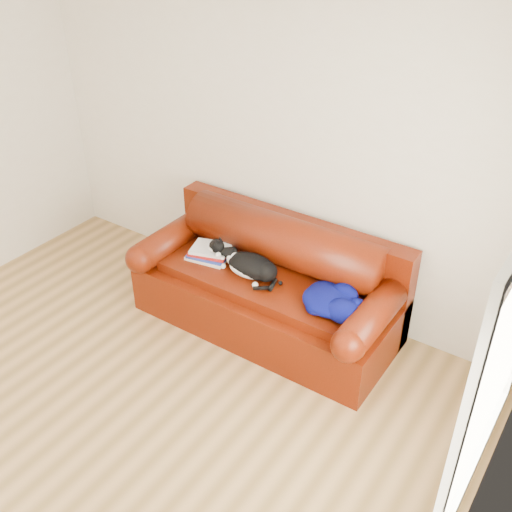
{
  "coord_description": "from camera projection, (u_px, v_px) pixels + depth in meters",
  "views": [
    {
      "loc": [
        2.43,
        -1.75,
        3.14
      ],
      "look_at": [
        0.32,
        1.35,
        0.75
      ],
      "focal_mm": 42.0,
      "sensor_mm": 36.0,
      "label": 1
    }
  ],
  "objects": [
    {
      "name": "ground",
      "position": [
        106.0,
        423.0,
        4.06
      ],
      "size": [
        4.5,
        4.5,
        0.0
      ],
      "primitive_type": "plane",
      "color": "olive",
      "rests_on": "ground"
    },
    {
      "name": "room_shell",
      "position": [
        82.0,
        210.0,
        3.12
      ],
      "size": [
        4.52,
        4.02,
        2.61
      ],
      "color": "beige",
      "rests_on": "ground"
    },
    {
      "name": "sofa_base",
      "position": [
        266.0,
        301.0,
        4.83
      ],
      "size": [
        2.1,
        0.9,
        0.5
      ],
      "color": "#3B0D02",
      "rests_on": "ground"
    },
    {
      "name": "sofa_back",
      "position": [
        283.0,
        256.0,
        4.83
      ],
      "size": [
        2.1,
        1.01,
        0.88
      ],
      "color": "#3B0D02",
      "rests_on": "ground"
    },
    {
      "name": "book_stack",
      "position": [
        210.0,
        252.0,
        4.87
      ],
      "size": [
        0.37,
        0.31,
        0.1
      ],
      "rotation": [
        0.0,
        0.0,
        0.24
      ],
      "color": "silver",
      "rests_on": "sofa_base"
    },
    {
      "name": "cat",
      "position": [
        251.0,
        266.0,
        4.63
      ],
      "size": [
        0.61,
        0.29,
        0.22
      ],
      "rotation": [
        0.0,
        0.0,
        -0.13
      ],
      "color": "black",
      "rests_on": "sofa_base"
    },
    {
      "name": "blanket",
      "position": [
        332.0,
        300.0,
        4.29
      ],
      "size": [
        0.51,
        0.45,
        0.16
      ],
      "rotation": [
        0.0,
        0.0,
        -0.12
      ],
      "color": "#040241",
      "rests_on": "sofa_base"
    }
  ]
}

